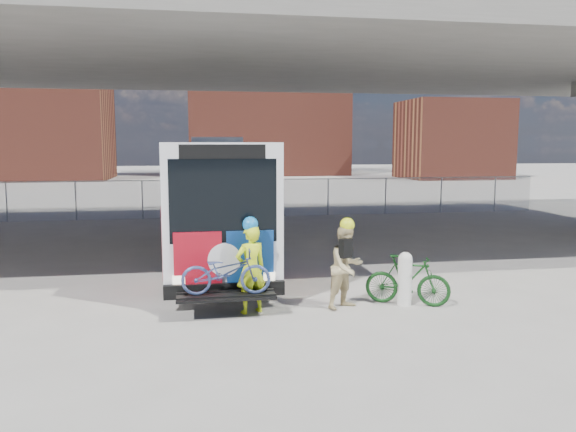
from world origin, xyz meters
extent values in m
plane|color=#9E9991|center=(0.00, 0.00, 0.00)|extent=(160.00, 160.00, 0.00)
cube|color=silver|center=(-2.00, 2.59, 1.95)|extent=(2.55, 12.00, 3.20)
cube|color=black|center=(-2.00, 3.09, 2.59)|extent=(2.61, 11.00, 1.28)
cube|color=black|center=(-2.00, -3.36, 2.33)|extent=(2.24, 0.12, 1.76)
cube|color=black|center=(-2.00, -3.36, 3.36)|extent=(1.78, 0.12, 0.30)
cube|color=black|center=(-2.00, -3.46, 0.45)|extent=(2.55, 0.20, 0.30)
cube|color=maroon|center=(-2.55, -3.43, 1.10)|extent=(1.00, 0.08, 1.20)
cube|color=navy|center=(-1.45, -3.43, 1.10)|extent=(1.00, 0.08, 1.20)
cylinder|color=silver|center=(-2.00, -3.45, 1.10)|extent=(0.70, 0.06, 0.70)
cube|color=gray|center=(-2.00, 2.59, 3.62)|extent=(1.28, 7.20, 0.14)
cube|color=black|center=(-2.00, -3.96, 0.45)|extent=(2.00, 0.70, 0.06)
cylinder|color=black|center=(-3.15, -1.81, 0.50)|extent=(0.30, 1.00, 1.00)
cylinder|color=black|center=(-0.85, -1.81, 0.50)|extent=(0.30, 1.00, 1.00)
cylinder|color=black|center=(-3.15, 6.79, 0.50)|extent=(0.30, 1.00, 1.00)
cylinder|color=black|center=(-0.85, 6.79, 0.50)|extent=(0.30, 1.00, 1.00)
cube|color=maroon|center=(-3.30, -1.21, 1.30)|extent=(0.06, 2.60, 1.70)
cube|color=navy|center=(-3.30, 0.39, 1.30)|extent=(0.06, 1.40, 1.70)
cube|color=maroon|center=(-0.70, -1.21, 1.30)|extent=(0.06, 2.60, 1.70)
cube|color=navy|center=(-0.70, 0.39, 1.30)|extent=(0.06, 1.40, 1.70)
imported|color=#3A4B7F|center=(-2.00, -3.96, 0.95)|extent=(1.84, 0.76, 0.95)
cube|color=#605E59|center=(0.00, 4.00, 6.75)|extent=(40.00, 16.00, 1.50)
cube|color=#605E59|center=(0.00, 4.00, 7.55)|extent=(40.00, 0.60, 0.80)
cylinder|color=gray|center=(-8.00, 12.00, 0.90)|extent=(0.06, 0.06, 1.80)
cylinder|color=gray|center=(-4.00, 12.00, 0.90)|extent=(0.06, 0.06, 1.80)
cylinder|color=gray|center=(0.00, 12.00, 0.90)|extent=(0.06, 0.06, 1.80)
cylinder|color=gray|center=(4.00, 12.00, 0.90)|extent=(0.06, 0.06, 1.80)
cylinder|color=gray|center=(8.00, 12.00, 0.90)|extent=(0.06, 0.06, 1.80)
cylinder|color=gray|center=(12.00, 12.00, 0.90)|extent=(0.06, 0.06, 1.80)
plane|color=gray|center=(0.00, 12.00, 0.90)|extent=(30.00, 0.00, 30.00)
cube|color=gray|center=(0.00, 12.00, 1.82)|extent=(30.00, 0.05, 0.04)
cube|color=brown|center=(-18.00, 45.00, 5.00)|extent=(14.00, 10.00, 10.00)
cube|color=brown|center=(6.00, 52.00, 6.00)|extent=(18.00, 12.00, 12.00)
cube|color=brown|center=(24.00, 40.00, 4.00)|extent=(10.00, 8.00, 8.00)
cylinder|color=brown|center=(14.00, 55.00, 12.50)|extent=(2.20, 2.20, 25.00)
cylinder|color=white|center=(1.91, -3.71, 0.51)|extent=(0.31, 0.31, 1.03)
sphere|color=white|center=(1.91, -3.71, 1.03)|extent=(0.31, 0.31, 0.31)
imported|color=#DFFB1A|center=(-1.47, -3.71, 0.93)|extent=(0.79, 0.66, 1.86)
sphere|color=#187CCE|center=(-1.47, -3.71, 1.88)|extent=(0.32, 0.32, 0.32)
imported|color=#CAB581|center=(0.59, -3.71, 0.90)|extent=(1.09, 1.02, 1.79)
sphere|color=#E4F81A|center=(0.59, -3.71, 1.81)|extent=(0.31, 0.31, 0.31)
cube|color=black|center=(0.52, -3.89, 1.34)|extent=(0.32, 0.28, 0.40)
imported|color=#133D16|center=(1.98, -3.71, 0.55)|extent=(1.88, 1.30, 1.11)
camera|label=1|loc=(-2.61, -15.11, 3.51)|focal=35.00mm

